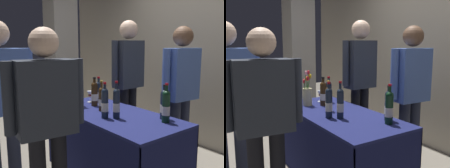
# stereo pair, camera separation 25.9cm
# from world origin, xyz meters

# --- Properties ---
(back_partition) EXTENTS (6.23, 0.12, 2.88)m
(back_partition) POSITION_xyz_m (0.00, 1.57, 1.44)
(back_partition) COLOR #B2A893
(back_partition) RESTS_ON ground_plane
(concrete_pillar) EXTENTS (0.42, 0.42, 2.96)m
(concrete_pillar) POSITION_xyz_m (-1.98, 0.45, 1.48)
(concrete_pillar) COLOR gray
(concrete_pillar) RESTS_ON ground_plane
(tasting_table) EXTENTS (1.57, 0.72, 0.72)m
(tasting_table) POSITION_xyz_m (0.00, 0.00, 0.50)
(tasting_table) COLOR #191E51
(tasting_table) RESTS_ON ground_plane
(featured_wine_bottle) EXTENTS (0.08, 0.08, 0.33)m
(featured_wine_bottle) POSITION_xyz_m (-0.35, 0.02, 0.87)
(featured_wine_bottle) COLOR #38230F
(featured_wine_bottle) RESTS_ON tasting_table
(display_bottle_0) EXTENTS (0.07, 0.07, 0.33)m
(display_bottle_0) POSITION_xyz_m (0.47, 0.25, 0.87)
(display_bottle_0) COLOR #192333
(display_bottle_0) RESTS_ON tasting_table
(display_bottle_1) EXTENTS (0.07, 0.07, 0.36)m
(display_bottle_1) POSITION_xyz_m (0.55, 0.18, 0.88)
(display_bottle_1) COLOR black
(display_bottle_1) RESTS_ON tasting_table
(display_bottle_2) EXTENTS (0.07, 0.07, 0.35)m
(display_bottle_2) POSITION_xyz_m (0.11, -0.17, 0.88)
(display_bottle_2) COLOR #192333
(display_bottle_2) RESTS_ON tasting_table
(display_bottle_3) EXTENTS (0.07, 0.07, 0.33)m
(display_bottle_3) POSITION_xyz_m (-0.12, -0.04, 0.86)
(display_bottle_3) COLOR #38230F
(display_bottle_3) RESTS_ON tasting_table
(display_bottle_4) EXTENTS (0.07, 0.07, 0.31)m
(display_bottle_4) POSITION_xyz_m (-0.46, 0.16, 0.86)
(display_bottle_4) COLOR #192333
(display_bottle_4) RESTS_ON tasting_table
(display_bottle_5) EXTENTS (0.07, 0.07, 0.36)m
(display_bottle_5) POSITION_xyz_m (0.18, -0.09, 0.87)
(display_bottle_5) COLOR #192333
(display_bottle_5) RESTS_ON tasting_table
(wine_glass_near_vendor) EXTENTS (0.07, 0.07, 0.14)m
(wine_glass_near_vendor) POSITION_xyz_m (-0.54, 0.08, 0.82)
(wine_glass_near_vendor) COLOR silver
(wine_glass_near_vendor) RESTS_ON tasting_table
(flower_vase) EXTENTS (0.11, 0.11, 0.41)m
(flower_vase) POSITION_xyz_m (-0.45, -0.13, 0.85)
(flower_vase) COLOR tan
(flower_vase) RESTS_ON tasting_table
(vendor_presenter) EXTENTS (0.24, 0.56, 1.62)m
(vendor_presenter) POSITION_xyz_m (0.27, 0.77, 0.96)
(vendor_presenter) COLOR #2D3347
(vendor_presenter) RESTS_ON ground_plane
(vendor_assistant) EXTENTS (0.24, 0.56, 1.72)m
(vendor_assistant) POSITION_xyz_m (-0.46, 0.64, 1.03)
(vendor_assistant) COLOR black
(vendor_assistant) RESTS_ON ground_plane
(taster_foreground_right) EXTENTS (0.27, 0.64, 1.63)m
(taster_foreground_right) POSITION_xyz_m (-0.33, -1.00, 0.99)
(taster_foreground_right) COLOR #2D3347
(taster_foreground_right) RESTS_ON ground_plane
(taster_foreground_left) EXTENTS (0.25, 0.59, 1.55)m
(taster_foreground_left) POSITION_xyz_m (0.30, -0.84, 0.92)
(taster_foreground_left) COLOR black
(taster_foreground_left) RESTS_ON ground_plane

